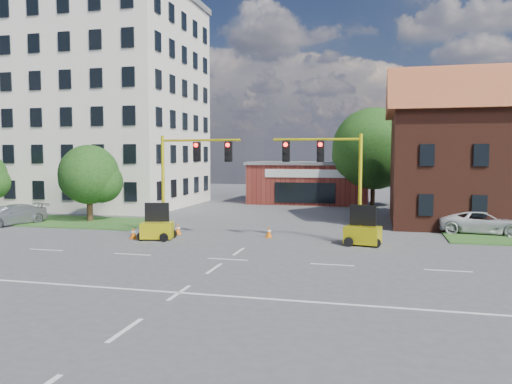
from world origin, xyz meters
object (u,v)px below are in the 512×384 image
trailer_east (363,233)px  pickup_white (483,222)px  trailer_west (157,229)px  signal_mast_west (188,173)px  signal_mast_east (331,174)px

trailer_east → pickup_white: trailer_east is taller
trailer_west → trailer_east: (11.90, 1.00, 0.02)m
signal_mast_west → signal_mast_east: size_ratio=1.00×
signal_mast_west → pickup_white: 18.92m
trailer_east → pickup_white: bearing=52.0°
pickup_white → signal_mast_east: bearing=128.4°
signal_mast_east → pickup_white: bearing=30.1°
signal_mast_east → trailer_west: size_ratio=2.96×
signal_mast_west → trailer_east: signal_mast_west is taller
trailer_east → trailer_west: bearing=-162.1°
trailer_east → pickup_white: (7.32, 5.90, 0.07)m
trailer_west → pickup_white: bearing=5.5°
signal_mast_west → signal_mast_east: bearing=0.0°
signal_mast_west → trailer_east: (10.55, -0.58, -3.25)m
signal_mast_west → signal_mast_east: (8.71, 0.00, 0.00)m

